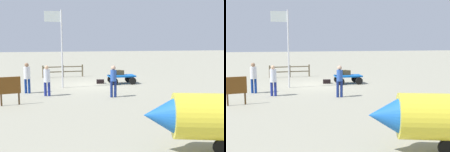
# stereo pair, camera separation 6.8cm
# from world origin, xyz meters

# --- Properties ---
(ground_plane) EXTENTS (120.00, 120.00, 0.00)m
(ground_plane) POSITION_xyz_m (0.00, 0.00, 0.00)
(ground_plane) COLOR gray
(luggage_cart) EXTENTS (1.83, 1.21, 0.59)m
(luggage_cart) POSITION_xyz_m (-2.17, -0.08, 0.43)
(luggage_cart) COLOR #0C55B4
(luggage_cart) RESTS_ON ground
(suitcase_maroon) EXTENTS (0.65, 0.39, 0.32)m
(suitcase_maroon) POSITION_xyz_m (-2.10, -0.24, 0.75)
(suitcase_maroon) COLOR #423520
(suitcase_maroon) RESTS_ON luggage_cart
(suitcase_dark) EXTENTS (0.58, 0.40, 0.33)m
(suitcase_dark) POSITION_xyz_m (-1.92, -0.30, 0.76)
(suitcase_dark) COLOR #393415
(suitcase_dark) RESTS_ON luggage_cart
(suitcase_tan) EXTENTS (0.56, 0.44, 0.26)m
(suitcase_tan) POSITION_xyz_m (-0.79, -0.54, 0.13)
(suitcase_tan) COLOR black
(suitcase_tan) RESTS_ON ground
(worker_lead) EXTENTS (0.34, 0.34, 1.66)m
(worker_lead) POSITION_xyz_m (-0.54, 4.30, 0.96)
(worker_lead) COLOR navy
(worker_lead) RESTS_ON ground
(worker_trailing) EXTENTS (0.43, 0.43, 1.64)m
(worker_trailing) POSITION_xyz_m (2.82, 3.18, 0.95)
(worker_trailing) COLOR navy
(worker_trailing) RESTS_ON ground
(worker_supervisor) EXTENTS (0.45, 0.45, 1.71)m
(worker_supervisor) POSITION_xyz_m (3.90, 2.10, 1.01)
(worker_supervisor) COLOR navy
(worker_supervisor) RESTS_ON ground
(flagpole) EXTENTS (1.07, 0.10, 4.82)m
(flagpole) POSITION_xyz_m (2.00, 0.71, 2.96)
(flagpole) COLOR silver
(flagpole) RESTS_ON ground
(signboard) EXTENTS (0.95, 0.22, 1.31)m
(signboard) POSITION_xyz_m (4.48, 4.98, 0.83)
(signboard) COLOR #4C3319
(signboard) RESTS_ON ground
(wooden_fence) EXTENTS (3.30, 0.32, 1.00)m
(wooden_fence) POSITION_xyz_m (1.51, -4.51, 0.57)
(wooden_fence) COLOR brown
(wooden_fence) RESTS_ON ground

